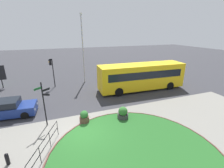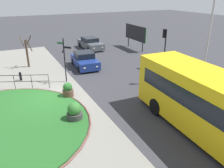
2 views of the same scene
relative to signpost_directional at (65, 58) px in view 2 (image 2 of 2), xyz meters
name	(u,v)px [view 2 (image 2 of 2)]	position (x,y,z in m)	size (l,w,h in m)	color
ground	(49,98)	(2.47, -1.95, -2.05)	(120.00, 120.00, 0.00)	#333338
sidewalk_paving	(23,103)	(2.47, -3.63, -2.04)	(32.00, 8.64, 0.02)	gray
signpost_directional	(65,58)	(0.00, 0.00, 0.00)	(0.99, 0.82, 3.57)	black
bollard_foreground	(20,76)	(-1.95, -3.31, -1.67)	(0.20, 0.20, 0.75)	black
railing_grass_edge	(23,80)	(0.00, -3.29, -1.33)	(1.52, 3.55, 1.13)	black
bus_yellow	(221,110)	(10.92, 4.45, -0.33)	(10.73, 3.04, 3.21)	yellow
car_near_lane	(90,44)	(-9.78, 5.89, -1.38)	(4.63, 2.06, 1.43)	#474C51
car_far_lane	(85,60)	(-2.98, 2.68, -1.37)	(4.17, 2.21, 1.48)	navy
traffic_light_near	(165,40)	(0.62, 9.25, 0.65)	(0.49, 0.27, 3.69)	black
lamppost_tall	(211,20)	(4.85, 9.96, 2.83)	(0.32, 0.32, 9.18)	#B7B7BC
billboard_left	(135,33)	(-7.25, 11.01, -0.07)	(4.64, 0.15, 2.95)	black
planter_near_signpost	(68,90)	(2.79, -0.64, -1.57)	(0.75, 0.75, 1.06)	brown
planter_kerbside	(75,112)	(5.93, -1.15, -1.57)	(0.91, 0.91, 1.07)	#383838
street_tree_bare	(27,51)	(-5.42, -2.21, -0.50)	(1.14, 1.10, 3.09)	#423323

